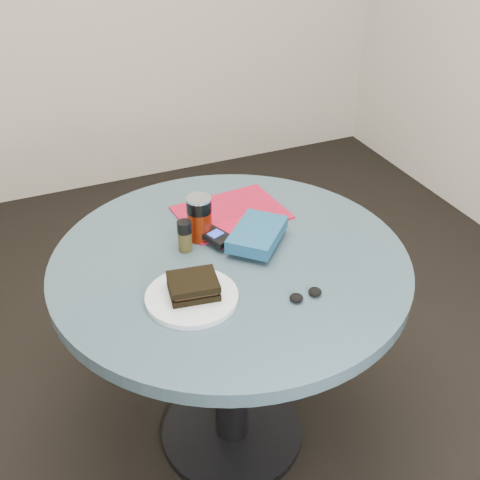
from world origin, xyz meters
name	(u,v)px	position (x,y,z in m)	size (l,w,h in m)	color
ground	(232,434)	(0.00, 0.00, 0.00)	(4.00, 4.00, 0.00)	black
table	(231,303)	(0.00, 0.00, 0.59)	(1.00, 1.00, 0.75)	black
plate	(192,297)	(-0.16, -0.13, 0.76)	(0.24, 0.24, 0.01)	white
sandwich	(193,286)	(-0.15, -0.13, 0.79)	(0.14, 0.12, 0.04)	black
soda_can	(199,218)	(-0.04, 0.12, 0.82)	(0.08, 0.08, 0.13)	#6D1805
pepper_grinder	(185,236)	(-0.10, 0.08, 0.80)	(0.04, 0.04, 0.09)	#3C371A
magazine	(231,213)	(0.09, 0.22, 0.75)	(0.32, 0.24, 0.01)	maroon
red_book	(237,231)	(0.06, 0.10, 0.76)	(0.16, 0.11, 0.01)	#B30E2D
novel	(257,234)	(0.09, 0.03, 0.79)	(0.19, 0.12, 0.04)	navy
mp3_player	(216,236)	(-0.01, 0.08, 0.78)	(0.09, 0.11, 0.02)	black
headphones	(306,295)	(0.11, -0.24, 0.76)	(0.09, 0.04, 0.02)	black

